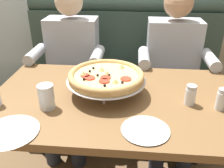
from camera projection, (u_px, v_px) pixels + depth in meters
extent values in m
cube|color=#384C42|center=(121.00, 106.00, 2.20)|extent=(1.77, 0.60, 0.46)
cube|color=#384C42|center=(124.00, 45.00, 2.34)|extent=(1.77, 0.18, 0.65)
cylinder|color=#384C42|center=(125.00, 5.00, 2.17)|extent=(1.77, 0.14, 0.14)
cube|color=brown|center=(115.00, 100.00, 1.31)|extent=(1.35, 0.82, 0.04)
cylinder|color=black|center=(39.00, 116.00, 1.83)|extent=(0.06, 0.06, 0.72)
cylinder|color=black|center=(202.00, 125.00, 1.73)|extent=(0.06, 0.06, 0.72)
cube|color=#2D3342|center=(69.00, 87.00, 1.88)|extent=(0.34, 0.40, 0.15)
cylinder|color=#2D3342|center=(51.00, 138.00, 1.80)|extent=(0.11, 0.11, 0.46)
cylinder|color=#2D3342|center=(77.00, 140.00, 1.78)|extent=(0.11, 0.11, 0.46)
cube|color=#B2B7C1|center=(73.00, 53.00, 1.98)|extent=(0.40, 0.22, 0.56)
cylinder|color=#B2B7C1|center=(35.00, 54.00, 1.77)|extent=(0.08, 0.28, 0.08)
cylinder|color=#B2B7C1|center=(97.00, 56.00, 1.74)|extent=(0.08, 0.28, 0.08)
sphere|color=beige|center=(69.00, 1.00, 1.77)|extent=(0.21, 0.21, 0.21)
cube|color=#2D3342|center=(173.00, 92.00, 1.81)|extent=(0.34, 0.40, 0.15)
cylinder|color=#2D3342|center=(158.00, 145.00, 1.74)|extent=(0.11, 0.11, 0.46)
cylinder|color=#2D3342|center=(186.00, 146.00, 1.72)|extent=(0.11, 0.11, 0.46)
cube|color=#B2B7C1|center=(172.00, 56.00, 1.91)|extent=(0.40, 0.22, 0.56)
cylinder|color=#B2B7C1|center=(144.00, 58.00, 1.71)|extent=(0.08, 0.28, 0.08)
cylinder|color=#B2B7C1|center=(211.00, 60.00, 1.67)|extent=(0.08, 0.28, 0.08)
sphere|color=tan|center=(179.00, 3.00, 1.71)|extent=(0.21, 0.21, 0.21)
cylinder|color=silver|center=(104.00, 97.00, 1.21)|extent=(0.01, 0.01, 0.08)
cylinder|color=silver|center=(91.00, 82.00, 1.37)|extent=(0.01, 0.01, 0.08)
cylinder|color=silver|center=(124.00, 83.00, 1.35)|extent=(0.01, 0.01, 0.08)
torus|color=silver|center=(106.00, 81.00, 1.30)|extent=(0.23, 0.23, 0.01)
cylinder|color=silver|center=(106.00, 80.00, 1.29)|extent=(0.43, 0.43, 0.00)
cylinder|color=tan|center=(106.00, 78.00, 1.29)|extent=(0.40, 0.40, 0.02)
torus|color=tan|center=(106.00, 75.00, 1.28)|extent=(0.41, 0.41, 0.03)
cylinder|color=#E5C17A|center=(106.00, 76.00, 1.28)|extent=(0.34, 0.34, 0.01)
cylinder|color=red|center=(126.00, 79.00, 1.23)|extent=(0.06, 0.06, 0.01)
cylinder|color=red|center=(105.00, 78.00, 1.24)|extent=(0.05, 0.05, 0.01)
cylinder|color=red|center=(104.00, 81.00, 1.21)|extent=(0.06, 0.06, 0.01)
cylinder|color=red|center=(85.00, 75.00, 1.26)|extent=(0.05, 0.05, 0.01)
cylinder|color=red|center=(90.00, 78.00, 1.24)|extent=(0.06, 0.06, 0.01)
sphere|color=black|center=(105.00, 85.00, 1.16)|extent=(0.01, 0.01, 0.01)
sphere|color=black|center=(93.00, 68.00, 1.35)|extent=(0.01, 0.01, 0.01)
sphere|color=black|center=(98.00, 75.00, 1.26)|extent=(0.01, 0.01, 0.01)
sphere|color=black|center=(109.00, 75.00, 1.26)|extent=(0.01, 0.01, 0.01)
sphere|color=black|center=(122.00, 82.00, 1.19)|extent=(0.01, 0.01, 0.01)
sphere|color=black|center=(84.00, 79.00, 1.22)|extent=(0.01, 0.01, 0.01)
sphere|color=black|center=(90.00, 71.00, 1.31)|extent=(0.01, 0.01, 0.01)
cone|color=#CCC675|center=(107.00, 73.00, 1.27)|extent=(0.04, 0.04, 0.02)
cone|color=#CCC675|center=(122.00, 66.00, 1.35)|extent=(0.04, 0.04, 0.02)
cone|color=#CCC675|center=(102.00, 69.00, 1.32)|extent=(0.04, 0.04, 0.02)
cone|color=#CCC675|center=(83.00, 73.00, 1.27)|extent=(0.04, 0.04, 0.02)
cone|color=#CCC675|center=(115.00, 81.00, 1.19)|extent=(0.04, 0.04, 0.02)
cylinder|color=white|center=(190.00, 97.00, 1.21)|extent=(0.05, 0.05, 0.09)
cylinder|color=#4C6633|center=(190.00, 99.00, 1.22)|extent=(0.05, 0.05, 0.05)
cylinder|color=silver|center=(192.00, 87.00, 1.19)|extent=(0.05, 0.05, 0.02)
cylinder|color=white|center=(221.00, 101.00, 1.17)|extent=(0.05, 0.05, 0.09)
cylinder|color=silver|center=(220.00, 104.00, 1.18)|extent=(0.04, 0.04, 0.05)
cylinder|color=silver|center=(223.00, 91.00, 1.14)|extent=(0.04, 0.04, 0.02)
cylinder|color=white|center=(145.00, 130.00, 1.04)|extent=(0.15, 0.15, 0.01)
cone|color=white|center=(145.00, 128.00, 1.03)|extent=(0.21, 0.21, 0.01)
cylinder|color=white|center=(10.00, 132.00, 1.03)|extent=(0.17, 0.17, 0.01)
cone|color=white|center=(10.00, 130.00, 1.02)|extent=(0.25, 0.25, 0.01)
cylinder|color=silver|center=(46.00, 97.00, 1.17)|extent=(0.08, 0.08, 0.12)
cylinder|color=white|center=(47.00, 101.00, 1.18)|extent=(0.07, 0.07, 0.08)
cylinder|color=black|center=(52.00, 48.00, 3.68)|extent=(0.02, 0.02, 0.44)
cylinder|color=black|center=(36.00, 48.00, 3.70)|extent=(0.02, 0.02, 0.44)
cylinder|color=black|center=(46.00, 54.00, 3.45)|extent=(0.02, 0.02, 0.44)
cylinder|color=black|center=(29.00, 54.00, 3.47)|extent=(0.02, 0.02, 0.44)
cylinder|color=black|center=(39.00, 36.00, 3.47)|extent=(0.40, 0.40, 0.02)
cube|color=black|center=(32.00, 24.00, 3.24)|extent=(0.32, 0.03, 0.42)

